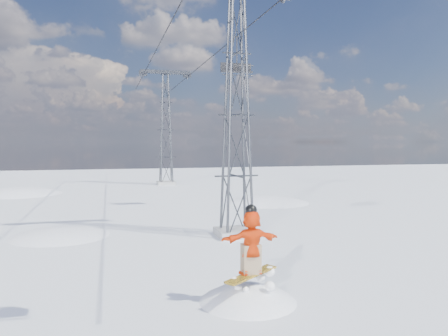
% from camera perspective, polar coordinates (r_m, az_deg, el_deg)
% --- Properties ---
extents(ground, '(120.00, 120.00, 0.00)m').
position_cam_1_polar(ground, '(12.70, 8.74, -16.35)').
color(ground, white).
rests_on(ground, ground).
extents(snow_terrain, '(39.00, 37.00, 22.00)m').
position_cam_1_polar(snow_terrain, '(35.05, -14.43, -20.02)').
color(snow_terrain, white).
rests_on(snow_terrain, ground).
extents(lift_tower_near, '(5.20, 1.80, 11.43)m').
position_cam_1_polar(lift_tower_near, '(19.79, 1.67, 6.83)').
color(lift_tower_near, '#999999').
rests_on(lift_tower_near, ground).
extents(lift_tower_far, '(5.20, 1.80, 11.43)m').
position_cam_1_polar(lift_tower_far, '(44.32, -7.60, 4.91)').
color(lift_tower_far, '#999999').
rests_on(lift_tower_far, ground).
extents(haul_cables, '(4.46, 51.00, 0.06)m').
position_cam_1_polar(haul_cables, '(31.65, -4.47, 15.37)').
color(haul_cables, black).
rests_on(haul_cables, ground).
extents(lift_chair_mid, '(1.99, 0.57, 2.47)m').
position_cam_1_polar(lift_chair_mid, '(27.92, 1.65, 12.87)').
color(lift_chair_mid, black).
rests_on(lift_chair_mid, ground).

